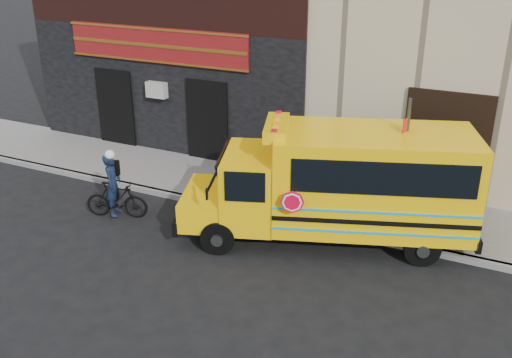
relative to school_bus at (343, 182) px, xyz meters
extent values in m
plane|color=black|center=(-2.20, -2.36, -1.51)|extent=(120.00, 120.00, 0.00)
cube|color=gray|center=(-2.20, 0.24, -1.43)|extent=(40.00, 0.20, 0.15)
cube|color=#625F5B|center=(-2.20, 1.74, -1.43)|extent=(40.00, 3.00, 0.15)
cube|color=black|center=(-7.20, 3.19, 0.64)|extent=(10.00, 0.30, 4.00)
cube|color=maroon|center=(-7.20, 3.02, 2.14)|extent=(6.50, 0.12, 1.10)
cube|color=black|center=(-9.00, 3.04, -0.11)|extent=(1.30, 0.10, 2.50)
cube|color=black|center=(-5.40, 3.04, -0.11)|extent=(1.30, 0.10, 2.50)
cylinder|color=black|center=(-2.35, -1.83, -1.11)|extent=(0.85, 0.53, 0.80)
cylinder|color=black|center=(-2.99, -0.04, -1.11)|extent=(0.85, 0.53, 0.80)
cylinder|color=black|center=(1.98, -0.30, -1.11)|extent=(0.85, 0.53, 0.80)
cylinder|color=black|center=(1.35, 1.49, -1.11)|extent=(0.85, 0.53, 0.80)
cube|color=#FCC005|center=(-3.09, -1.09, -0.71)|extent=(1.61, 2.22, 0.70)
cube|color=black|center=(-3.61, -1.27, -0.96)|extent=(0.80, 1.97, 0.35)
cube|color=#FCC005|center=(-2.06, -0.72, -0.21)|extent=(1.83, 2.38, 1.70)
cube|color=black|center=(-2.59, -0.91, 0.19)|extent=(0.66, 1.72, 0.90)
cube|color=#FCC005|center=(0.63, 0.23, 0.11)|extent=(4.98, 3.57, 2.25)
cube|color=black|center=(2.78, 0.99, -0.96)|extent=(0.85, 2.11, 0.30)
cube|color=black|center=(1.09, -0.79, 0.59)|extent=(3.69, 1.34, 0.75)
cube|color=#FCC005|center=(-1.49, -0.52, 1.27)|extent=(1.00, 1.68, 0.28)
cylinder|color=red|center=(-0.63, -1.60, 0.04)|extent=(0.50, 0.20, 0.52)
cylinder|color=#373E39|center=(1.21, 0.65, 0.24)|extent=(0.08, 0.08, 3.50)
cube|color=red|center=(1.19, 0.57, 1.34)|extent=(0.09, 0.30, 0.44)
cube|color=white|center=(1.19, 0.57, 0.79)|extent=(0.09, 0.30, 0.38)
imported|color=black|center=(-5.62, -1.36, -1.02)|extent=(1.70, 0.96, 0.98)
imported|color=#101B32|center=(-5.71, -1.34, -0.67)|extent=(0.60, 0.72, 1.68)
camera|label=1|loc=(3.44, -11.86, 5.28)|focal=40.00mm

